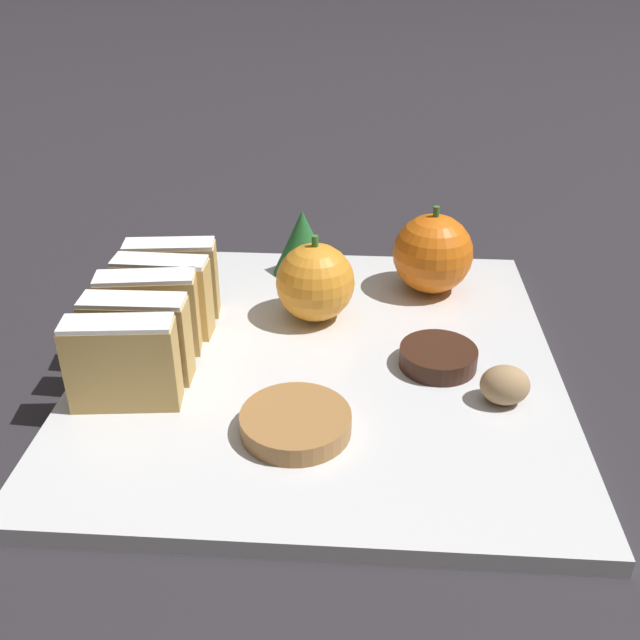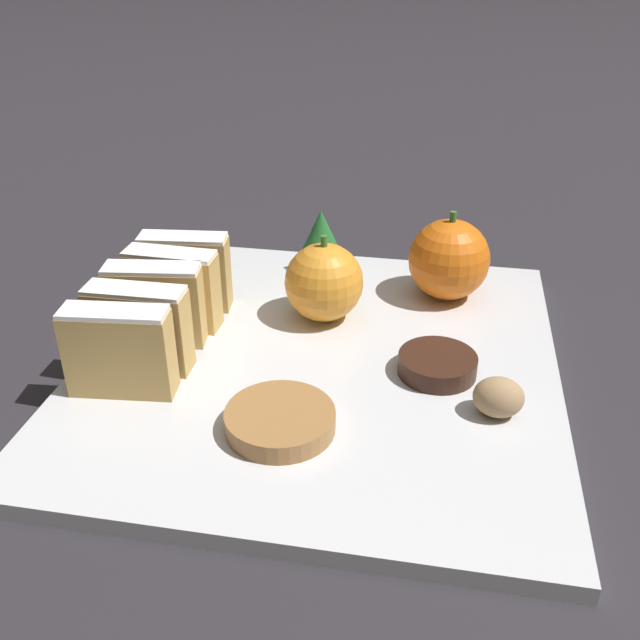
{
  "view_description": "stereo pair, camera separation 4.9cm",
  "coord_description": "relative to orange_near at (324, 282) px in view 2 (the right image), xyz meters",
  "views": [
    {
      "loc": [
        0.03,
        -0.43,
        0.29
      ],
      "look_at": [
        0.0,
        0.0,
        0.04
      ],
      "focal_mm": 40.0,
      "sensor_mm": 36.0,
      "label": 1
    },
    {
      "loc": [
        0.08,
        -0.42,
        0.29
      ],
      "look_at": [
        0.0,
        0.0,
        0.04
      ],
      "focal_mm": 40.0,
      "sensor_mm": 36.0,
      "label": 2
    }
  ],
  "objects": [
    {
      "name": "ground_plane",
      "position": [
        0.01,
        -0.06,
        -0.04
      ],
      "size": [
        6.0,
        6.0,
        0.0
      ],
      "primitive_type": "plane",
      "color": "#28262B"
    },
    {
      "name": "serving_platter",
      "position": [
        0.01,
        -0.06,
        -0.04
      ],
      "size": [
        0.33,
        0.35,
        0.01
      ],
      "color": "silver",
      "rests_on": "ground_plane"
    },
    {
      "name": "stollen_slice_front",
      "position": [
        -0.11,
        -0.12,
        0.0
      ],
      "size": [
        0.07,
        0.03,
        0.06
      ],
      "color": "tan",
      "rests_on": "serving_platter"
    },
    {
      "name": "stollen_slice_second",
      "position": [
        -0.11,
        -0.09,
        0.0
      ],
      "size": [
        0.07,
        0.02,
        0.06
      ],
      "color": "tan",
      "rests_on": "serving_platter"
    },
    {
      "name": "stollen_slice_third",
      "position": [
        -0.11,
        -0.06,
        0.0
      ],
      "size": [
        0.07,
        0.03,
        0.06
      ],
      "color": "tan",
      "rests_on": "serving_platter"
    },
    {
      "name": "stollen_slice_fourth",
      "position": [
        -0.11,
        -0.03,
        0.0
      ],
      "size": [
        0.07,
        0.02,
        0.06
      ],
      "color": "tan",
      "rests_on": "serving_platter"
    },
    {
      "name": "stollen_slice_fifth",
      "position": [
        -0.11,
        -0.0,
        0.0
      ],
      "size": [
        0.07,
        0.03,
        0.06
      ],
      "color": "tan",
      "rests_on": "serving_platter"
    },
    {
      "name": "orange_near",
      "position": [
        0.0,
        0.0,
        0.0
      ],
      "size": [
        0.06,
        0.06,
        0.07
      ],
      "color": "orange",
      "rests_on": "serving_platter"
    },
    {
      "name": "orange_far",
      "position": [
        0.09,
        0.05,
        0.0
      ],
      "size": [
        0.07,
        0.07,
        0.07
      ],
      "color": "orange",
      "rests_on": "serving_platter"
    },
    {
      "name": "walnut",
      "position": [
        0.13,
        -0.1,
        -0.02
      ],
      "size": [
        0.03,
        0.03,
        0.03
      ],
      "color": "tan",
      "rests_on": "serving_platter"
    },
    {
      "name": "chocolate_cookie",
      "position": [
        0.09,
        -0.06,
        -0.02
      ],
      "size": [
        0.05,
        0.05,
        0.01
      ],
      "color": "#381E14",
      "rests_on": "serving_platter"
    },
    {
      "name": "gingerbread_cookie",
      "position": [
        -0.0,
        -0.14,
        -0.02
      ],
      "size": [
        0.07,
        0.07,
        0.01
      ],
      "color": "#A3703D",
      "rests_on": "serving_platter"
    },
    {
      "name": "evergreen_sprig",
      "position": [
        -0.02,
        0.08,
        -0.0
      ],
      "size": [
        0.05,
        0.05,
        0.06
      ],
      "color": "#23662D",
      "rests_on": "serving_platter"
    }
  ]
}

